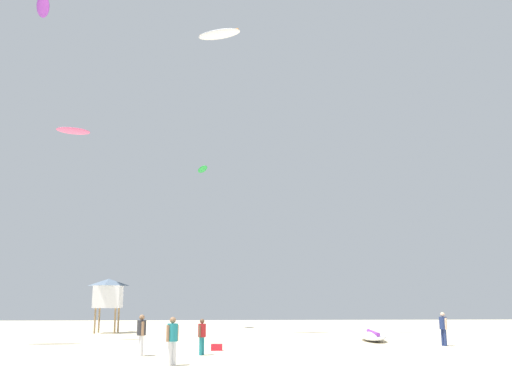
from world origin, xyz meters
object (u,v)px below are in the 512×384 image
object	(u,v)px
person_foreground	(172,337)
person_left	(443,326)
kite_aloft_3	(203,169)
person_right	(202,334)
kite_aloft_0	(73,131)
cooler_box	(217,347)
kite_aloft_5	(219,34)
kite_grounded_near	(373,336)
person_midground	(141,332)
kite_aloft_4	(43,7)
lifeguard_tower	(108,293)

from	to	relation	value
person_foreground	person_left	distance (m)	16.42
person_left	kite_aloft_3	bearing A→B (deg)	-73.02
person_right	kite_aloft_0	size ratio (longest dim) A/B	0.72
person_right	cooler_box	size ratio (longest dim) A/B	2.84
person_right	kite_aloft_3	world-z (taller)	kite_aloft_3
person_right	kite_aloft_5	bearing A→B (deg)	115.36
kite_grounded_near	cooler_box	xyz separation A→B (m)	(-9.60, -6.36, -0.13)
person_foreground	person_midground	distance (m)	4.26
person_foreground	kite_aloft_3	size ratio (longest dim) A/B	0.60
cooler_box	kite_aloft_3	world-z (taller)	kite_aloft_3
person_left	kite_aloft_0	bearing A→B (deg)	-28.53
kite_grounded_near	kite_aloft_3	xyz separation A→B (m)	(-11.15, 17.33, 14.56)
cooler_box	kite_aloft_3	size ratio (longest dim) A/B	0.19
person_foreground	kite_aloft_3	xyz separation A→B (m)	(0.13, 30.19, 13.82)
person_left	kite_aloft_4	distance (m)	38.64
cooler_box	kite_aloft_5	size ratio (longest dim) A/B	0.15
person_foreground	kite_aloft_4	world-z (taller)	kite_aloft_4
person_left	person_right	bearing A→B (deg)	3.18
person_midground	kite_aloft_4	bearing A→B (deg)	103.06
kite_aloft_0	cooler_box	bearing A→B (deg)	-36.55
kite_grounded_near	cooler_box	distance (m)	11.52
person_right	kite_aloft_3	bearing A→B (deg)	119.22
person_left	cooler_box	size ratio (longest dim) A/B	3.20
person_midground	kite_aloft_0	size ratio (longest dim) A/B	0.81
cooler_box	person_right	bearing A→B (deg)	-105.80
person_foreground	kite_aloft_5	size ratio (longest dim) A/B	0.47
kite_aloft_0	kite_aloft_4	size ratio (longest dim) A/B	0.57
kite_aloft_3	kite_grounded_near	bearing A→B (deg)	-57.23
person_left	lifeguard_tower	xyz separation A→B (m)	(-20.81, 14.33, 2.01)
kite_aloft_3	kite_aloft_4	bearing A→B (deg)	-144.03
person_left	lifeguard_tower	world-z (taller)	lifeguard_tower
lifeguard_tower	kite_aloft_0	distance (m)	13.89
person_left	kite_aloft_3	world-z (taller)	kite_aloft_3
cooler_box	kite_aloft_4	distance (m)	32.92
cooler_box	kite_aloft_4	xyz separation A→B (m)	(-14.51, 14.28, 25.86)
person_midground	kite_aloft_0	xyz separation A→B (m)	(-6.13, 9.61, 12.21)
person_left	person_right	distance (m)	13.74
person_left	kite_aloft_0	size ratio (longest dim) A/B	0.81
kite_aloft_0	kite_aloft_4	distance (m)	15.53
person_right	kite_grounded_near	world-z (taller)	person_right
person_midground	person_right	xyz separation A→B (m)	(2.67, 0.20, -0.11)
kite_aloft_5	person_left	bearing A→B (deg)	-43.02
person_left	kite_grounded_near	bearing A→B (deg)	-73.27
person_left	kite_aloft_0	distance (m)	25.47
person_left	kite_grounded_near	xyz separation A→B (m)	(-2.73, 4.29, -0.76)
person_left	person_right	world-z (taller)	person_left
lifeguard_tower	kite_aloft_3	distance (m)	15.50
person_right	kite_aloft_0	xyz separation A→B (m)	(-8.80, 9.41, 12.32)
kite_grounded_near	person_foreground	bearing A→B (deg)	-131.24
kite_aloft_5	person_midground	bearing A→B (deg)	-101.17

